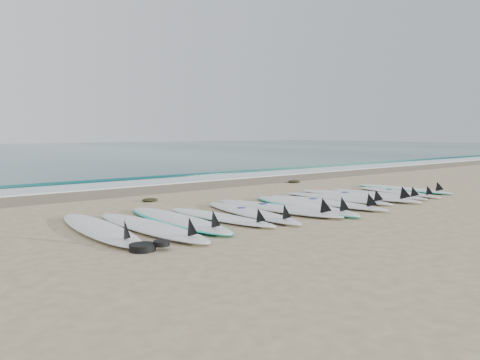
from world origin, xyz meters
TOP-DOWN VIEW (x-y plane):
  - ground at (0.00, 0.00)m, footprint 120.00×120.00m
  - wet_sand_band at (0.00, 4.10)m, footprint 120.00×1.80m
  - foam_band at (0.00, 5.50)m, footprint 120.00×1.40m
  - wave_crest at (0.00, 7.00)m, footprint 120.00×1.00m
  - surfboard_0 at (-3.81, 0.07)m, footprint 0.74×2.85m
  - surfboard_1 at (-3.18, -0.27)m, footprint 0.73×2.85m
  - surfboard_2 at (-2.57, 0.02)m, footprint 0.74×2.86m
  - surfboard_3 at (-1.90, -0.22)m, footprint 0.80×2.45m
  - surfboard_4 at (-1.26, -0.21)m, footprint 0.81×2.70m
  - surfboard_5 at (-0.60, -0.16)m, footprint 0.98×2.92m
  - surfboard_6 at (0.01, -0.22)m, footprint 1.01×2.92m
  - surfboard_7 at (0.62, -0.25)m, footprint 0.81×2.79m
  - surfboard_8 at (1.30, 0.02)m, footprint 0.81×2.59m
  - surfboard_9 at (1.91, -0.04)m, footprint 0.96×2.94m
  - surfboard_10 at (2.53, -0.09)m, footprint 0.67×2.42m
  - surfboard_11 at (3.20, -0.16)m, footprint 0.76×2.34m
  - surfboard_12 at (3.84, 0.13)m, footprint 0.73×2.50m
  - seaweed_near at (-1.83, 2.36)m, footprint 0.34×0.27m
  - seaweed_far at (3.07, 3.09)m, footprint 0.39×0.30m
  - leash_coil at (-3.77, -1.24)m, footprint 0.46×0.36m

SIDE VIEW (x-z plane):
  - ground at x=0.00m, z-range 0.00..0.00m
  - wet_sand_band at x=0.00m, z-range 0.00..0.01m
  - foam_band at x=0.00m, z-range 0.00..0.04m
  - seaweed_near at x=-1.83m, z-range 0.00..0.07m
  - seaweed_far at x=3.07m, z-range 0.00..0.08m
  - surfboard_12 at x=3.84m, z-range -0.11..0.20m
  - leash_coil at x=-3.77m, z-range -0.01..0.10m
  - wave_crest at x=0.00m, z-range 0.00..0.10m
  - surfboard_11 at x=3.20m, z-range -0.10..0.20m
  - surfboard_10 at x=2.53m, z-range -0.10..0.21m
  - surfboard_3 at x=-1.90m, z-range -0.10..0.21m
  - surfboard_2 at x=-2.57m, z-range -0.13..0.23m
  - surfboard_6 at x=0.01m, z-range -0.13..0.24m
  - surfboard_8 at x=1.30m, z-range -0.11..0.22m
  - surfboard_4 at x=-1.26m, z-range -0.11..0.23m
  - surfboard_7 at x=0.62m, z-range -0.12..0.24m
  - surfboard_1 at x=-3.18m, z-range -0.12..0.24m
  - surfboard_0 at x=-3.81m, z-range -0.12..0.24m
  - surfboard_5 at x=-0.60m, z-range -0.12..0.25m
  - surfboard_9 at x=1.91m, z-range -0.12..0.25m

